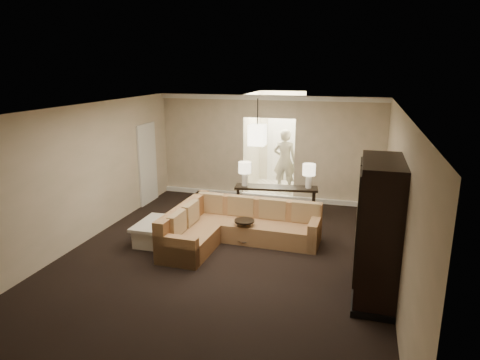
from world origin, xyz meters
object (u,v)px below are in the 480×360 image
(sectional_sofa, at_px, (233,227))
(drink_table, at_px, (244,227))
(armoire, at_px, (377,233))
(console_table, at_px, (276,199))
(person, at_px, (285,157))
(coffee_table, at_px, (164,232))

(sectional_sofa, relative_size, drink_table, 5.57)
(armoire, relative_size, drink_table, 4.30)
(sectional_sofa, bearing_deg, drink_table, 5.19)
(sectional_sofa, xyz_separation_m, console_table, (0.54, 1.78, 0.12))
(person, bearing_deg, console_table, 97.81)
(drink_table, xyz_separation_m, person, (0.10, 3.98, 0.64))
(sectional_sofa, distance_m, console_table, 1.86)
(armoire, distance_m, drink_table, 2.94)
(armoire, distance_m, person, 5.90)
(coffee_table, relative_size, drink_table, 2.09)
(console_table, height_order, drink_table, console_table)
(sectional_sofa, height_order, coffee_table, sectional_sofa)
(armoire, bearing_deg, coffee_table, 166.13)
(drink_table, bearing_deg, console_table, 80.34)
(sectional_sofa, height_order, person, person)
(coffee_table, xyz_separation_m, drink_table, (1.60, 0.40, 0.15))
(coffee_table, height_order, console_table, console_table)
(coffee_table, height_order, armoire, armoire)
(sectional_sofa, distance_m, person, 4.07)
(armoire, xyz_separation_m, person, (-2.39, 5.39, -0.04))
(console_table, bearing_deg, coffee_table, -139.16)
(drink_table, height_order, person, person)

